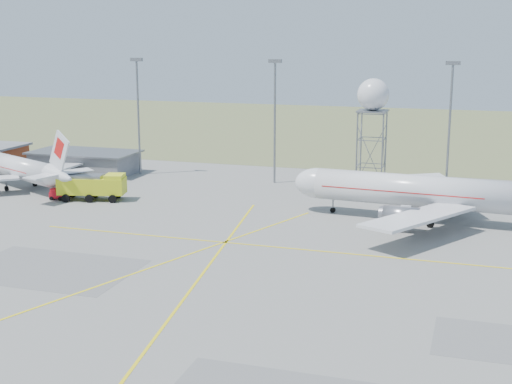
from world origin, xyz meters
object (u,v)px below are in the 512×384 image
(airliner_far, at_px, (16,168))
(baggage_tug, at_px, (57,195))
(radar_tower, at_px, (372,129))
(airliner_main, at_px, (424,192))
(fire_truck, at_px, (94,188))

(airliner_far, bearing_deg, baggage_tug, 179.45)
(baggage_tug, bearing_deg, radar_tower, 16.24)
(airliner_main, relative_size, airliner_far, 1.28)
(airliner_main, height_order, airliner_far, airliner_main)
(airliner_far, bearing_deg, airliner_main, -155.79)
(airliner_far, distance_m, radar_tower, 57.62)
(radar_tower, xyz_separation_m, fire_truck, (-38.77, -18.31, -8.11))
(airliner_main, distance_m, radar_tower, 19.68)
(airliner_far, relative_size, fire_truck, 2.84)
(fire_truck, bearing_deg, baggage_tug, -179.91)
(airliner_far, xyz_separation_m, fire_truck, (16.68, -4.18, -1.37))
(baggage_tug, bearing_deg, airliner_far, 145.69)
(baggage_tug, bearing_deg, fire_truck, 6.67)
(airliner_far, xyz_separation_m, baggage_tug, (11.21, -5.59, -2.63))
(airliner_far, relative_size, baggage_tug, 12.49)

